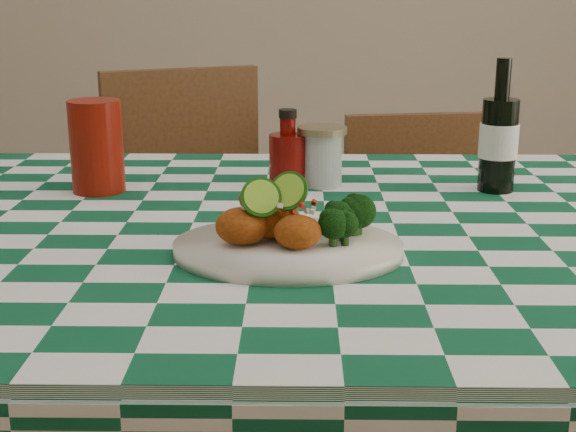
# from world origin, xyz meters

# --- Properties ---
(plate) EXTENTS (0.32, 0.25, 0.02)m
(plate) POSITION_xyz_m (-0.06, -0.15, 0.80)
(plate) COLOR silver
(plate) RESTS_ON dining_table
(fried_chicken_pile) EXTENTS (0.13, 0.10, 0.08)m
(fried_chicken_pile) POSITION_xyz_m (-0.07, -0.15, 0.85)
(fried_chicken_pile) COLOR #AC4710
(fried_chicken_pile) RESTS_ON plate
(broccoli_side) EXTENTS (0.07, 0.07, 0.05)m
(broccoli_side) POSITION_xyz_m (0.02, -0.14, 0.83)
(broccoli_side) COLOR black
(broccoli_side) RESTS_ON plate
(red_tumbler) EXTENTS (0.10, 0.10, 0.16)m
(red_tumbler) POSITION_xyz_m (-0.40, 0.19, 0.87)
(red_tumbler) COLOR maroon
(red_tumbler) RESTS_ON dining_table
(ketchup_bottle) EXTENTS (0.09, 0.09, 0.14)m
(ketchup_bottle) POSITION_xyz_m (-0.06, 0.23, 0.86)
(ketchup_bottle) COLOR #650805
(ketchup_bottle) RESTS_ON dining_table
(mason_jar) EXTENTS (0.11, 0.11, 0.11)m
(mason_jar) POSITION_xyz_m (-0.00, 0.24, 0.84)
(mason_jar) COLOR #B2BCBA
(mason_jar) RESTS_ON dining_table
(beer_bottle) EXTENTS (0.07, 0.07, 0.23)m
(beer_bottle) POSITION_xyz_m (0.31, 0.21, 0.90)
(beer_bottle) COLOR black
(beer_bottle) RESTS_ON dining_table
(wooden_chair_left) EXTENTS (0.57, 0.58, 0.93)m
(wooden_chair_left) POSITION_xyz_m (-0.28, 0.77, 0.46)
(wooden_chair_left) COLOR #472814
(wooden_chair_left) RESTS_ON ground
(wooden_chair_right) EXTENTS (0.43, 0.44, 0.81)m
(wooden_chair_right) POSITION_xyz_m (0.29, 0.73, 0.41)
(wooden_chair_right) COLOR #472814
(wooden_chair_right) RESTS_ON ground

